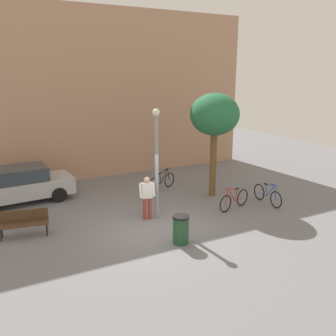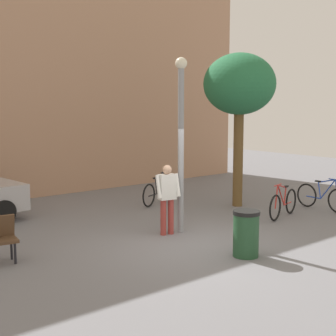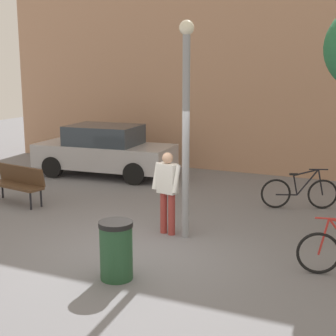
{
  "view_description": "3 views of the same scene",
  "coord_description": "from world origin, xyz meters",
  "views": [
    {
      "loc": [
        -4.98,
        -10.61,
        5.38
      ],
      "look_at": [
        1.41,
        1.85,
        1.65
      ],
      "focal_mm": 38.16,
      "sensor_mm": 36.0,
      "label": 1
    },
    {
      "loc": [
        -7.13,
        -7.71,
        3.09
      ],
      "look_at": [
        0.76,
        1.78,
        1.46
      ],
      "focal_mm": 52.33,
      "sensor_mm": 36.0,
      "label": 2
    },
    {
      "loc": [
        4.16,
        -7.83,
        3.38
      ],
      "look_at": [
        0.1,
        1.04,
        1.36
      ],
      "focal_mm": 53.97,
      "sensor_mm": 36.0,
      "label": 3
    }
  ],
  "objects": [
    {
      "name": "building_facade",
      "position": [
        0.0,
        8.33,
        4.3
      ],
      "size": [
        17.68,
        2.0,
        8.6
      ],
      "primitive_type": "cube",
      "color": "tan",
      "rests_on": "ground_plane"
    },
    {
      "name": "park_bench",
      "position": [
        -4.22,
        1.6,
        0.55
      ],
      "size": [
        1.66,
        0.74,
        0.92
      ],
      "color": "#513823",
      "rests_on": "ground_plane"
    },
    {
      "name": "bicycle_red",
      "position": [
        3.68,
        0.37,
        0.38
      ],
      "size": [
        1.76,
        0.51,
        0.97
      ],
      "color": "black",
      "rests_on": "ground_plane"
    },
    {
      "name": "lamppost",
      "position": [
        0.5,
        0.99,
        2.39
      ],
      "size": [
        0.28,
        0.28,
        4.16
      ],
      "color": "gray",
      "rests_on": "ground_plane"
    },
    {
      "name": "person_by_lamppost",
      "position": [
        0.1,
        1.02,
        0.97
      ],
      "size": [
        0.62,
        0.37,
        1.67
      ],
      "color": "#9E3833",
      "rests_on": "ground_plane"
    },
    {
      "name": "parked_car_silver",
      "position": [
        -3.93,
        5.18,
        0.77
      ],
      "size": [
        4.32,
        2.07,
        1.55
      ],
      "color": "#B7B7BC",
      "rests_on": "ground_plane"
    },
    {
      "name": "ground_plane",
      "position": [
        0.0,
        0.0,
        0.0
      ],
      "size": [
        36.0,
        36.0,
        0.0
      ],
      "primitive_type": "plane",
      "color": "slate"
    },
    {
      "name": "bicycle_black",
      "position": [
        2.18,
        3.99,
        0.38
      ],
      "size": [
        1.7,
        0.73,
        0.97
      ],
      "color": "black",
      "rests_on": "ground_plane"
    },
    {
      "name": "plaza_tree",
      "position": [
        3.84,
        2.19,
        3.6
      ],
      "size": [
        2.14,
        2.14,
        4.58
      ],
      "color": "brown",
      "rests_on": "ground_plane"
    },
    {
      "name": "bicycle_blue",
      "position": [
        5.31,
        0.21,
        0.38
      ],
      "size": [
        0.16,
        1.81,
        0.97
      ],
      "color": "black",
      "rests_on": "ground_plane"
    },
    {
      "name": "trash_bin",
      "position": [
        0.26,
        -1.29,
        0.48
      ],
      "size": [
        0.55,
        0.55,
        0.95
      ],
      "color": "#234C2D",
      "rests_on": "ground_plane"
    }
  ]
}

